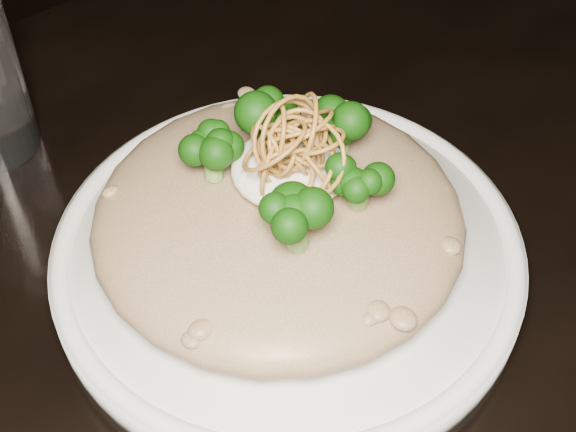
% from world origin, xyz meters
% --- Properties ---
extents(table, '(1.10, 0.80, 0.75)m').
position_xyz_m(table, '(0.00, 0.00, 0.67)').
color(table, black).
rests_on(table, ground).
extents(plate, '(0.30, 0.30, 0.03)m').
position_xyz_m(plate, '(0.03, 0.02, 0.77)').
color(plate, white).
rests_on(plate, table).
extents(risotto, '(0.23, 0.23, 0.05)m').
position_xyz_m(risotto, '(0.02, 0.02, 0.81)').
color(risotto, brown).
rests_on(risotto, plate).
extents(broccoli, '(0.15, 0.15, 0.05)m').
position_xyz_m(broccoli, '(0.03, 0.02, 0.86)').
color(broccoli, black).
rests_on(broccoli, risotto).
extents(cheese, '(0.07, 0.07, 0.02)m').
position_xyz_m(cheese, '(0.03, 0.02, 0.84)').
color(cheese, silver).
rests_on(cheese, risotto).
extents(shallots, '(0.05, 0.05, 0.03)m').
position_xyz_m(shallots, '(0.03, 0.01, 0.87)').
color(shallots, brown).
rests_on(shallots, cheese).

